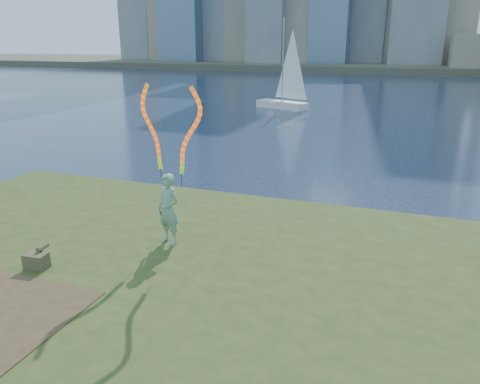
% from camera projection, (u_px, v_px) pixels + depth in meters
% --- Properties ---
extents(ground, '(320.00, 320.00, 0.00)m').
position_uv_depth(ground, '(175.00, 293.00, 10.76)').
color(ground, '#18253D').
rests_on(ground, ground).
extents(grassy_knoll, '(20.00, 18.00, 0.80)m').
position_uv_depth(grassy_knoll, '(116.00, 337.00, 8.61)').
color(grassy_knoll, '#354318').
rests_on(grassy_knoll, ground).
extents(far_shore, '(320.00, 40.00, 1.20)m').
position_uv_depth(far_shore, '(393.00, 65.00, 95.36)').
color(far_shore, '#4A4536').
rests_on(far_shore, ground).
extents(woman_with_ribbons, '(2.00, 0.74, 4.12)m').
position_uv_depth(woman_with_ribbons, '(168.00, 188.00, 11.06)').
color(woman_with_ribbons, '#126835').
rests_on(woman_with_ribbons, grassy_knoll).
extents(canvas_bag, '(0.51, 0.58, 0.46)m').
position_uv_depth(canvas_bag, '(37.00, 260.00, 10.15)').
color(canvas_bag, '#484B2B').
rests_on(canvas_bag, grassy_knoll).
extents(sailboat, '(4.76, 3.15, 7.34)m').
position_uv_depth(sailboat, '(284.00, 94.00, 39.24)').
color(sailboat, white).
rests_on(sailboat, ground).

